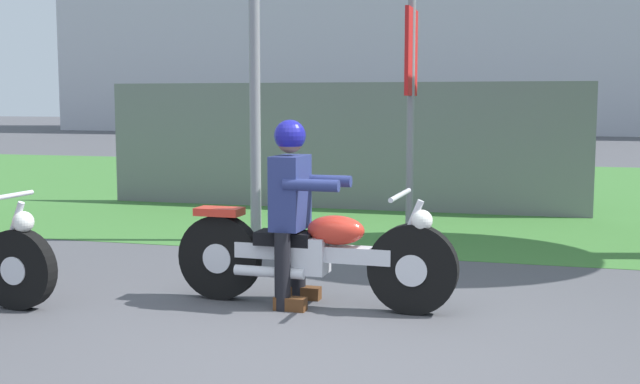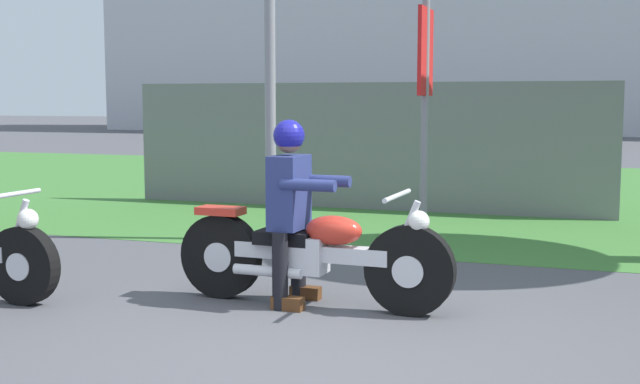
% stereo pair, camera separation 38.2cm
% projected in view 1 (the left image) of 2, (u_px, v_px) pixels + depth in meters
% --- Properties ---
extents(ground, '(120.00, 120.00, 0.00)m').
position_uv_depth(ground, '(321.00, 355.00, 4.99)').
color(ground, '#4C4C51').
extents(grass_verge, '(60.00, 12.00, 0.01)m').
position_uv_depth(grass_verge, '(466.00, 192.00, 13.77)').
color(grass_verge, '#3D7533').
rests_on(grass_verge, ground).
extents(motorcycle_lead, '(2.20, 0.66, 0.89)m').
position_uv_depth(motorcycle_lead, '(314.00, 254.00, 6.12)').
color(motorcycle_lead, black).
rests_on(motorcycle_lead, ground).
extents(rider_lead, '(0.56, 0.48, 1.41)m').
position_uv_depth(rider_lead, '(292.00, 197.00, 6.13)').
color(rider_lead, black).
rests_on(rider_lead, ground).
extents(sign_banner, '(0.08, 0.60, 2.60)m').
position_uv_depth(sign_banner, '(411.00, 84.00, 8.47)').
color(sign_banner, gray).
rests_on(sign_banner, ground).
extents(fence_segment, '(7.00, 0.06, 1.80)m').
position_uv_depth(fence_segment, '(337.00, 146.00, 11.55)').
color(fence_segment, slate).
rests_on(fence_segment, ground).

